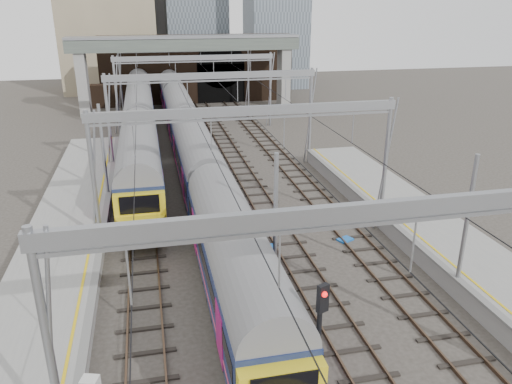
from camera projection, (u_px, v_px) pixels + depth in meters
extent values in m
plane|color=#38332D|center=(286.00, 320.00, 21.72)|extent=(160.00, 160.00, 0.00)
cube|color=gray|center=(46.00, 306.00, 21.76)|extent=(4.20, 55.00, 1.10)
cube|color=slate|center=(93.00, 291.00, 21.99)|extent=(0.35, 55.00, 0.12)
cube|color=gold|center=(81.00, 291.00, 21.87)|extent=(0.12, 55.00, 0.01)
cube|color=slate|center=(477.00, 296.00, 21.62)|extent=(0.35, 47.00, 0.12)
cube|color=gold|center=(487.00, 293.00, 21.70)|extent=(0.12, 47.00, 0.01)
cube|color=#4C3828|center=(132.00, 204.00, 34.03)|extent=(0.08, 80.00, 0.16)
cube|color=#4C3828|center=(153.00, 202.00, 34.32)|extent=(0.08, 80.00, 0.16)
cube|color=black|center=(143.00, 204.00, 34.21)|extent=(2.40, 80.00, 0.14)
cube|color=#4C3828|center=(191.00, 199.00, 34.84)|extent=(0.08, 80.00, 0.16)
cube|color=#4C3828|center=(211.00, 198.00, 35.13)|extent=(0.08, 80.00, 0.16)
cube|color=black|center=(201.00, 199.00, 35.01)|extent=(2.40, 80.00, 0.14)
cube|color=#4C3828|center=(247.00, 195.00, 35.64)|extent=(0.08, 80.00, 0.16)
cube|color=#4C3828|center=(266.00, 193.00, 35.93)|extent=(0.08, 80.00, 0.16)
cube|color=black|center=(256.00, 195.00, 35.81)|extent=(2.40, 80.00, 0.14)
cube|color=#4C3828|center=(300.00, 191.00, 36.45)|extent=(0.08, 80.00, 0.16)
cube|color=#4C3828|center=(319.00, 189.00, 36.74)|extent=(0.08, 80.00, 0.16)
cube|color=black|center=(310.00, 191.00, 36.62)|extent=(2.40, 80.00, 0.14)
cylinder|color=gray|center=(51.00, 364.00, 13.17)|extent=(0.24, 0.24, 8.00)
cube|color=gray|center=(351.00, 212.00, 13.55)|extent=(16.80, 0.28, 0.50)
cylinder|color=gray|center=(94.00, 186.00, 25.96)|extent=(0.24, 0.24, 8.00)
cylinder|color=gray|center=(385.00, 166.00, 29.26)|extent=(0.24, 0.24, 8.00)
cube|color=gray|center=(248.00, 111.00, 26.33)|extent=(16.80, 0.28, 0.50)
cylinder|color=gray|center=(109.00, 126.00, 38.74)|extent=(0.24, 0.24, 8.00)
cylinder|color=gray|center=(310.00, 116.00, 42.04)|extent=(0.24, 0.24, 8.00)
cube|color=gray|center=(212.00, 76.00, 39.11)|extent=(16.80, 0.28, 0.50)
cylinder|color=gray|center=(116.00, 95.00, 51.52)|extent=(0.24, 0.24, 8.00)
cylinder|color=gray|center=(270.00, 90.00, 54.82)|extent=(0.24, 0.24, 8.00)
cube|color=gray|center=(194.00, 58.00, 51.90)|extent=(16.80, 0.28, 0.50)
cylinder|color=gray|center=(120.00, 79.00, 62.48)|extent=(0.24, 0.24, 8.00)
cylinder|color=gray|center=(248.00, 75.00, 65.78)|extent=(0.24, 0.24, 8.00)
cube|color=gray|center=(185.00, 48.00, 62.85)|extent=(16.80, 0.28, 0.50)
cube|color=black|center=(136.00, 126.00, 32.26)|extent=(0.03, 80.00, 0.03)
cube|color=black|center=(198.00, 123.00, 33.06)|extent=(0.03, 80.00, 0.03)
cube|color=black|center=(256.00, 120.00, 33.87)|extent=(0.03, 80.00, 0.03)
cube|color=black|center=(313.00, 117.00, 34.67)|extent=(0.03, 80.00, 0.03)
cube|color=black|center=(198.00, 69.00, 68.01)|extent=(26.00, 2.00, 9.00)
cube|color=black|center=(221.00, 84.00, 68.35)|extent=(6.50, 0.10, 5.20)
cylinder|color=black|center=(221.00, 64.00, 67.43)|extent=(6.50, 0.10, 6.50)
cube|color=black|center=(109.00, 96.00, 65.75)|extent=(6.00, 1.50, 3.00)
cube|color=gray|center=(83.00, 82.00, 59.76)|extent=(1.20, 2.50, 8.20)
cube|color=gray|center=(284.00, 76.00, 64.78)|extent=(1.20, 2.50, 8.20)
cube|color=#586359|center=(186.00, 45.00, 60.81)|extent=(28.00, 3.00, 1.40)
cube|color=gray|center=(185.00, 37.00, 60.50)|extent=(28.00, 3.00, 0.30)
cube|color=tan|center=(108.00, 17.00, 76.07)|extent=(14.00, 12.00, 22.00)
cube|color=gray|center=(159.00, 26.00, 91.17)|extent=(18.00, 14.00, 18.00)
cube|color=black|center=(188.00, 157.00, 43.65)|extent=(2.09, 62.11, 0.70)
cube|color=#131D43|center=(187.00, 136.00, 43.00)|extent=(2.66, 62.11, 2.38)
cylinder|color=slate|center=(187.00, 122.00, 42.57)|extent=(2.61, 61.61, 2.61)
cube|color=black|center=(187.00, 132.00, 42.86)|extent=(2.68, 60.91, 0.71)
cube|color=#DC4566|center=(188.00, 144.00, 43.23)|extent=(2.68, 61.11, 0.11)
cube|color=black|center=(141.00, 118.00, 58.05)|extent=(2.22, 65.82, 0.70)
cube|color=#131D43|center=(139.00, 102.00, 57.37)|extent=(2.83, 65.82, 2.52)
cylinder|color=slate|center=(139.00, 91.00, 56.92)|extent=(2.77, 65.32, 2.77)
cube|color=black|center=(139.00, 99.00, 57.23)|extent=(2.85, 64.62, 0.76)
cube|color=#DC4566|center=(140.00, 108.00, 57.62)|extent=(2.85, 64.82, 0.12)
cube|color=gold|center=(140.00, 214.00, 27.22)|extent=(2.77, 0.60, 2.32)
cube|color=black|center=(140.00, 205.00, 26.85)|extent=(2.12, 0.08, 1.01)
cylinder|color=black|center=(233.00, 302.00, 19.22)|extent=(0.14, 0.14, 4.30)
cube|color=black|center=(233.00, 260.00, 18.39)|extent=(0.33, 0.21, 0.81)
sphere|color=red|center=(234.00, 258.00, 18.21)|extent=(0.16, 0.16, 0.16)
cylinder|color=black|center=(318.00, 353.00, 15.89)|extent=(0.16, 0.16, 4.95)
cube|color=black|center=(323.00, 298.00, 14.95)|extent=(0.40, 0.30, 0.93)
sphere|color=red|center=(324.00, 294.00, 14.77)|extent=(0.19, 0.19, 0.19)
cube|color=blue|center=(269.00, 246.00, 28.20)|extent=(0.82, 0.62, 0.09)
cube|color=blue|center=(236.00, 236.00, 29.49)|extent=(1.03, 0.90, 0.10)
cube|color=blue|center=(345.00, 240.00, 28.99)|extent=(1.04, 0.91, 0.10)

